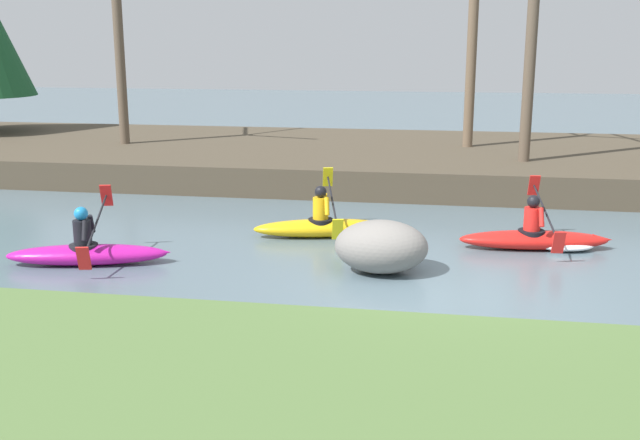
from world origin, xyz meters
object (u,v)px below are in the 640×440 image
object	(u,v)px
kayaker_lead	(540,238)
kayaker_middle	(324,225)
boulder_midstream	(381,247)
kayaker_trailing	(88,252)

from	to	relation	value
kayaker_lead	kayaker_middle	bearing A→B (deg)	169.29
kayaker_lead	boulder_midstream	xyz separation A→B (m)	(-2.74, -1.87, 0.23)
kayaker_lead	kayaker_trailing	world-z (taller)	same
kayaker_lead	boulder_midstream	bearing A→B (deg)	-153.30
kayaker_trailing	boulder_midstream	distance (m)	4.97
kayaker_lead	kayaker_trailing	size ratio (longest dim) A/B	1.00
kayaker_lead	kayaker_trailing	xyz separation A→B (m)	(-7.68, -2.28, 0.02)
kayaker_trailing	boulder_midstream	size ratio (longest dim) A/B	1.82
kayaker_middle	boulder_midstream	size ratio (longest dim) A/B	1.81
kayaker_trailing	kayaker_middle	bearing A→B (deg)	20.81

